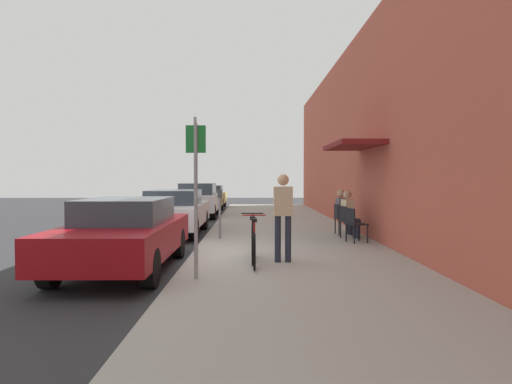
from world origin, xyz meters
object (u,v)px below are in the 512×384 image
parked_car_2 (198,200)px  parking_meter (220,210)px  bicycle_1 (254,245)px  bicycle_0 (252,242)px  cafe_chair_0 (354,223)px  seated_patron_2 (343,210)px  parked_car_0 (124,233)px  parked_car_1 (174,211)px  cafe_chair_2 (341,217)px  parked_car_3 (209,196)px  seated_patron_1 (349,213)px  street_sign (196,185)px  cafe_chair_1 (347,220)px  pedestrian_standing (283,210)px

parked_car_2 → parking_meter: size_ratio=3.33×
parked_car_2 → bicycle_1: size_ratio=2.57×
bicycle_0 → bicycle_1: size_ratio=1.00×
cafe_chair_0 → seated_patron_2: 1.67m
parked_car_0 → seated_patron_2: 6.69m
parked_car_1 → cafe_chair_2: size_ratio=5.06×
parked_car_3 → seated_patron_1: seated_patron_1 is taller
parked_car_1 → cafe_chair_0: parked_car_1 is taller
street_sign → bicycle_1: size_ratio=1.52×
street_sign → parked_car_2: bearing=96.6°
seated_patron_2 → bicycle_0: bearing=-123.0°
bicycle_1 → cafe_chair_2: bicycle_1 is taller
bicycle_1 → seated_patron_1: size_ratio=1.33×
parked_car_3 → cafe_chair_1: parked_car_3 is taller
bicycle_0 → cafe_chair_2: bearing=57.6°
bicycle_1 → cafe_chair_1: bicycle_1 is taller
cafe_chair_1 → pedestrian_standing: 3.94m
seated_patron_1 → street_sign: bearing=-126.2°
seated_patron_1 → seated_patron_2: same height
street_sign → parking_meter: bearing=89.4°
parking_meter → bicycle_0: parking_meter is taller
bicycle_0 → seated_patron_2: 4.81m
parked_car_0 → seated_patron_2: bearing=41.3°
bicycle_0 → bicycle_1: same height
parked_car_3 → cafe_chair_0: parked_car_3 is taller
cafe_chair_1 → seated_patron_1: seated_patron_1 is taller
parked_car_3 → parked_car_1: bearing=-90.0°
cafe_chair_2 → parked_car_1: bearing=168.1°
seated_patron_1 → pedestrian_standing: 3.96m
parked_car_0 → parking_meter: (1.55, 3.60, 0.18)m
parked_car_2 → cafe_chair_1: (4.97, -8.23, -0.15)m
bicycle_0 → bicycle_1: 0.45m
parked_car_3 → cafe_chair_0: (4.97, -14.38, -0.07)m
cafe_chair_1 → seated_patron_1: size_ratio=0.67×
parked_car_0 → bicycle_1: parked_car_0 is taller
parked_car_3 → bicycle_0: (2.42, -16.76, -0.22)m
bicycle_1 → cafe_chair_1: size_ratio=1.97×
parked_car_0 → parked_car_2: bearing=90.0°
parked_car_1 → pedestrian_standing: 6.09m
parked_car_1 → cafe_chair_2: parked_car_1 is taller
street_sign → bicycle_0: street_sign is taller
seated_patron_1 → parked_car_2: bearing=121.5°
parked_car_0 → pedestrian_standing: 3.04m
bicycle_0 → cafe_chair_0: bicycle_0 is taller
street_sign → bicycle_0: size_ratio=1.52×
seated_patron_1 → parking_meter: bearing=179.3°
parked_car_3 → parking_meter: size_ratio=3.33×
parking_meter → cafe_chair_1: parking_meter is taller
street_sign → cafe_chair_0: size_ratio=2.99×
cafe_chair_0 → seated_patron_1: bearing=86.0°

